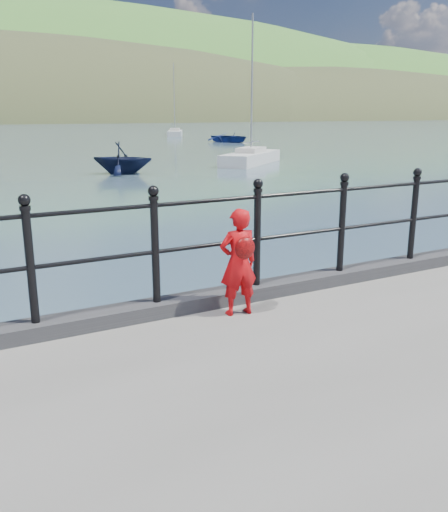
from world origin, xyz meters
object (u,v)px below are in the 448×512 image
railing (209,232)px  launch_navy (122,158)px  sailboat_far (175,133)px  sailboat_near (251,158)px  child (239,262)px  launch_blue (230,137)px

railing → launch_navy: bearing=74.4°
sailboat_far → sailboat_near: sailboat_far is taller
child → sailboat_far: size_ratio=0.12×
railing → launch_navy: size_ratio=5.90×
child → launch_blue: child is taller
child → launch_blue: 53.04m
child → railing: bearing=-61.3°
railing → child: (0.16, -0.36, -0.26)m
launch_blue → sailboat_far: sailboat_far is taller
launch_navy → sailboat_far: size_ratio=0.32×
railing → sailboat_near: 27.85m
railing → sailboat_far: bearing=67.0°
launch_navy → sailboat_far: (20.83, 41.73, -0.47)m
launch_blue → railing: bearing=-132.4°
launch_blue → sailboat_near: size_ratio=0.56×
sailboat_near → sailboat_far: bearing=33.6°
launch_navy → sailboat_near: (8.63, 1.71, -0.47)m
launch_blue → sailboat_far: bearing=72.8°
sailboat_far → sailboat_near: 41.84m
launch_navy → sailboat_near: size_ratio=0.35×
sailboat_near → launch_blue: bearing=24.5°
railing → sailboat_far: (26.94, 63.61, -1.48)m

